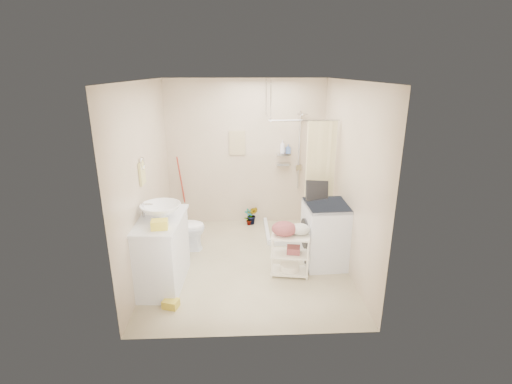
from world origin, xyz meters
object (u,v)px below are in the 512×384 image
toilet (181,228)px  washing_machine (327,234)px  vanity (161,252)px  laundry_rack (290,251)px

toilet → washing_machine: (2.18, -0.54, 0.10)m
washing_machine → toilet: bearing=162.8°
toilet → washing_machine: bearing=-107.9°
vanity → toilet: vanity is taller
vanity → washing_machine: (2.30, 0.44, -0.00)m
washing_machine → laundry_rack: (-0.57, -0.28, -0.11)m
vanity → washing_machine: 2.34m
toilet → washing_machine: 2.25m
toilet → laundry_rack: size_ratio=1.03×
toilet → washing_machine: size_ratio=0.79×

